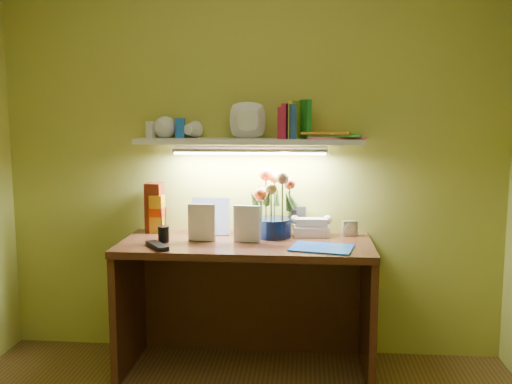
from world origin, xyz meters
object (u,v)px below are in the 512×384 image
Objects in this scene: desk at (246,307)px; desk_clock at (350,228)px; flower_bouquet at (273,205)px; telephone at (311,226)px; whisky_bottle at (157,209)px.

desk_clock is at bearing 20.01° from desk.
flower_bouquet reaches higher than telephone.
flower_bouquet is (0.14, 0.14, 0.56)m from desk.
whisky_bottle is (-0.55, 0.20, 0.52)m from desk.
whisky_bottle reaches higher than desk_clock.
whisky_bottle reaches higher than telephone.
telephone reaches higher than desk_clock.
desk_clock is (0.45, 0.07, -0.15)m from flower_bouquet.
desk_clock is at bearing 2.02° from telephone.
desk is 15.91× the size of desk_clock.
desk_clock is (0.59, 0.21, 0.42)m from desk.
desk is 6.92× the size of telephone.
telephone is 0.70× the size of whisky_bottle.
desk is at bearing -20.07° from whisky_bottle.
flower_bouquet is 4.30× the size of desk_clock.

